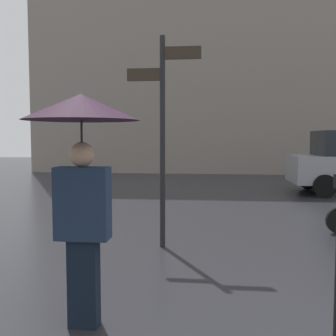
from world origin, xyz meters
name	(u,v)px	position (x,y,z in m)	size (l,w,h in m)	color
pedestrian_with_umbrella	(82,144)	(-1.71, 1.06, 1.57)	(0.98, 0.98, 1.99)	black
street_signpost	(163,121)	(-1.34, 3.63, 1.87)	(1.08, 0.08, 3.09)	black
building_block	(226,23)	(0.00, 17.42, 7.09)	(18.26, 3.13, 14.18)	gray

